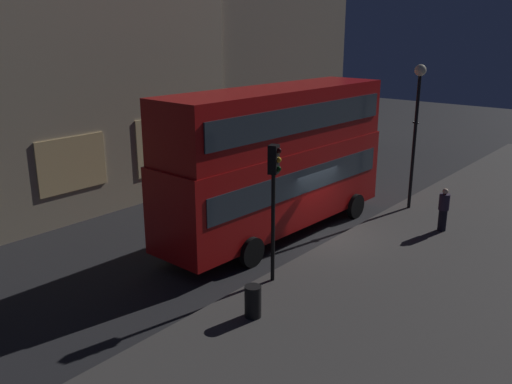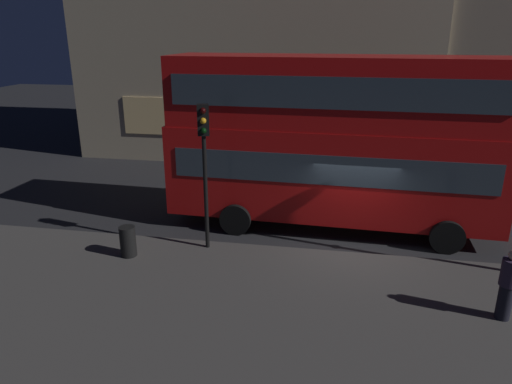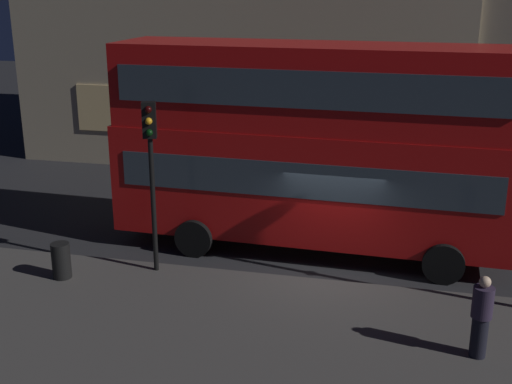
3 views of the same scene
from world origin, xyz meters
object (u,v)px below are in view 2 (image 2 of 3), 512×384
Objects in this scene: pedestrian at (508,285)px; traffic_light_near_kerb at (204,148)px; double_decker_bus at (333,136)px; litter_bin at (128,241)px.

traffic_light_near_kerb is at bearing -31.02° from pedestrian.
pedestrian is at bearing -48.41° from double_decker_bus.
double_decker_bus is 6.64m from pedestrian.
pedestrian is 1.89× the size of litter_bin.
double_decker_bus is 12.00× the size of litter_bin.
litter_bin is at bearing -172.90° from traffic_light_near_kerb.
pedestrian reaches higher than litter_bin.
pedestrian is (7.46, -2.34, -2.18)m from traffic_light_near_kerb.
traffic_light_near_kerb is 8.12m from pedestrian.
litter_bin is (-9.53, 1.42, -0.40)m from pedestrian.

